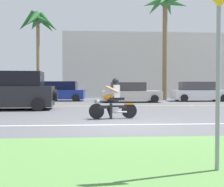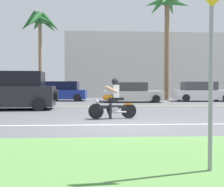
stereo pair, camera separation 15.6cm
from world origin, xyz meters
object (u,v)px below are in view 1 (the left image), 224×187
palm_tree_0 (165,10)px  parked_car_1 (59,92)px  motorcyclist (113,102)px  parked_car_3 (199,92)px  suv_nearby (8,91)px  street_sign (219,47)px  parked_car_2 (130,93)px  palm_tree_1 (38,25)px

palm_tree_0 → parked_car_1: bearing=-173.3°
motorcyclist → parked_car_3: (7.51, 10.96, 0.07)m
suv_nearby → street_sign: (6.02, -10.68, 0.83)m
suv_nearby → palm_tree_0: 15.17m
parked_car_2 → motorcyclist: bearing=-101.1°
palm_tree_0 → parked_car_3: bearing=-42.3°
suv_nearby → palm_tree_1: palm_tree_1 is taller
parked_car_1 → palm_tree_0: bearing=6.7°
parked_car_2 → palm_tree_1: palm_tree_1 is taller
parked_car_3 → street_sign: street_sign is taller
parked_car_1 → street_sign: 19.07m
motorcyclist → suv_nearby: suv_nearby is taller
suv_nearby → street_sign: bearing=-60.6°
parked_car_1 → motorcyclist: bearing=-73.8°
parked_car_1 → parked_car_3: bearing=-5.1°
parked_car_1 → street_sign: size_ratio=1.47×
suv_nearby → palm_tree_0: size_ratio=0.53×
palm_tree_1 → suv_nearby: bearing=-87.8°
parked_car_2 → palm_tree_0: bearing=41.9°
palm_tree_1 → parked_car_3: bearing=-13.5°
parked_car_2 → parked_car_1: bearing=160.0°
parked_car_3 → palm_tree_1: palm_tree_1 is taller
parked_car_3 → palm_tree_0: 7.53m
parked_car_3 → palm_tree_1: bearing=166.5°
motorcyclist → parked_car_3: parked_car_3 is taller
motorcyclist → palm_tree_0: bearing=67.8°
parked_car_1 → palm_tree_1: palm_tree_1 is taller
motorcyclist → street_sign: bearing=-81.6°
motorcyclist → parked_car_2: (1.96, 9.97, 0.05)m
palm_tree_0 → street_sign: bearing=-102.5°
palm_tree_0 → street_sign: size_ratio=3.11×
parked_car_3 → parked_car_1: bearing=174.9°
motorcyclist → parked_car_1: size_ratio=0.42×
parked_car_1 → palm_tree_0: 11.20m
motorcyclist → palm_tree_0: palm_tree_0 is taller
palm_tree_1 → palm_tree_0: bearing=-5.8°
motorcyclist → street_sign: 6.74m
palm_tree_1 → street_sign: palm_tree_1 is taller
suv_nearby → parked_car_2: (7.00, 5.87, -0.26)m
motorcyclist → suv_nearby: 6.51m
suv_nearby → parked_car_3: (12.56, 6.85, -0.23)m
street_sign → palm_tree_1: bearing=107.2°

